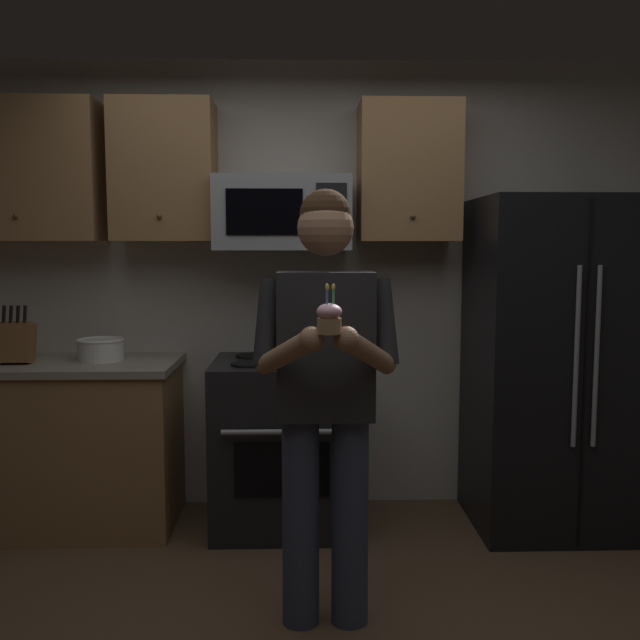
{
  "coord_description": "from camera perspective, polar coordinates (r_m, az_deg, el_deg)",
  "views": [
    {
      "loc": [
        -0.06,
        -2.37,
        1.53
      ],
      "look_at": [
        0.02,
        0.33,
        1.25
      ],
      "focal_mm": 38.85,
      "sensor_mm": 36.0,
      "label": 1
    }
  ],
  "objects": [
    {
      "name": "microwave",
      "position": [
        3.85,
        -3.1,
        8.73
      ],
      "size": [
        0.74,
        0.41,
        0.4
      ],
      "color": "#9EA0A5"
    },
    {
      "name": "wall_back",
      "position": [
        4.13,
        -0.89,
        2.72
      ],
      "size": [
        4.4,
        0.1,
        2.6
      ],
      "primitive_type": "cube",
      "color": "beige",
      "rests_on": "ground"
    },
    {
      "name": "counter_left",
      "position": [
        4.14,
        -21.58,
        -9.46
      ],
      "size": [
        1.44,
        0.66,
        0.92
      ],
      "color": "#9E7247",
      "rests_on": "ground"
    },
    {
      "name": "person",
      "position": [
        2.75,
        0.46,
        -5.32
      ],
      "size": [
        0.6,
        0.48,
        1.76
      ],
      "color": "#383F59",
      "rests_on": "ground"
    },
    {
      "name": "refrigerator",
      "position": [
        4.0,
        18.97,
        -3.47
      ],
      "size": [
        0.9,
        0.75,
        1.8
      ],
      "color": "black",
      "rests_on": "ground"
    },
    {
      "name": "knife_block",
      "position": [
        4.02,
        -23.67,
        -1.66
      ],
      "size": [
        0.16,
        0.15,
        0.32
      ],
      "color": "brown",
      "rests_on": "counter_left"
    },
    {
      "name": "bowl_large_white",
      "position": [
        3.98,
        -17.62,
        -2.28
      ],
      "size": [
        0.26,
        0.26,
        0.12
      ],
      "color": "white",
      "rests_on": "counter_left"
    },
    {
      "name": "cabinet_row_upper",
      "position": [
        3.98,
        -11.59,
        11.86
      ],
      "size": [
        2.78,
        0.36,
        0.76
      ],
      "color": "#9E7247"
    },
    {
      "name": "cupcake",
      "position": [
        2.38,
        0.76,
        0.18
      ],
      "size": [
        0.09,
        0.09,
        0.17
      ],
      "color": "#A87F56"
    },
    {
      "name": "oven_range",
      "position": [
        3.88,
        -3.03,
        -10.07
      ],
      "size": [
        0.76,
        0.7,
        0.93
      ],
      "color": "black",
      "rests_on": "ground"
    }
  ]
}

